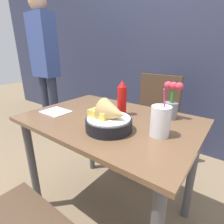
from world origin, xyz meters
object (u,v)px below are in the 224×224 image
Objects in this scene: food_basket at (110,119)px; ketchup_bottle at (122,99)px; drink_cup at (160,122)px; flower_vase at (172,103)px; person_standing at (45,63)px; chair_far_window at (154,115)px.

ketchup_bottle reaches higher than food_basket.
drink_cup is 0.25m from flower_vase.
flower_vase is (0.18, 0.35, 0.04)m from food_basket.
drink_cup is at bearing -22.86° from ketchup_bottle.
person_standing is at bearing 171.52° from flower_vase.
drink_cup reaches higher than ketchup_bottle.
drink_cup is 0.14× the size of person_standing.
flower_vase is (0.31, -0.51, 0.30)m from chair_far_window.
chair_far_window is 4.18× the size of ketchup_bottle.
person_standing is (-1.63, 0.49, 0.18)m from drink_cup.
person_standing is (-1.59, 0.24, 0.15)m from flower_vase.
chair_far_window is 0.53× the size of person_standing.
drink_cup reaches higher than food_basket.
person_standing is at bearing 163.37° from drink_cup.
flower_vase is (-0.04, 0.25, 0.03)m from drink_cup.
food_basket is 1.09× the size of ketchup_bottle.
ketchup_bottle is 0.33m from drink_cup.
ketchup_bottle is (0.05, -0.63, 0.30)m from chair_far_window.
ketchup_bottle is 0.13× the size of person_standing.
flower_vase is (0.26, 0.12, -0.01)m from ketchup_bottle.
flower_vase is at bearing 61.96° from food_basket.
chair_far_window reaches higher than food_basket.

